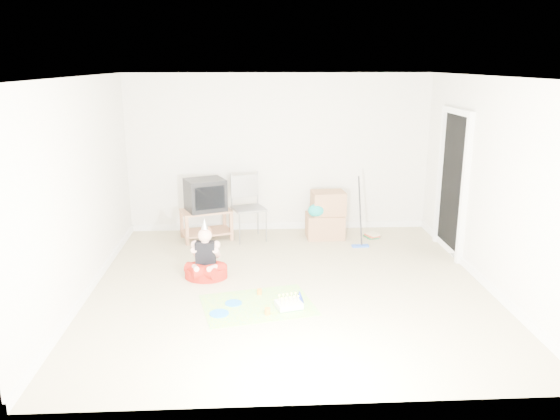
{
  "coord_description": "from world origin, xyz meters",
  "views": [
    {
      "loc": [
        -0.47,
        -6.44,
        2.77
      ],
      "look_at": [
        -0.1,
        0.4,
        0.9
      ],
      "focal_mm": 35.0,
      "sensor_mm": 36.0,
      "label": 1
    }
  ],
  "objects_px": {
    "folding_chair": "(249,208)",
    "crt_tv": "(205,195)",
    "tv_stand": "(206,222)",
    "seated_woman": "(206,265)",
    "birthday_cake": "(289,305)",
    "cardboard_boxes": "(326,216)"
  },
  "relations": [
    {
      "from": "tv_stand",
      "to": "seated_woman",
      "type": "relative_size",
      "value": 1.09
    },
    {
      "from": "tv_stand",
      "to": "folding_chair",
      "type": "relative_size",
      "value": 0.83
    },
    {
      "from": "folding_chair",
      "to": "crt_tv",
      "type": "bearing_deg",
      "value": 174.7
    },
    {
      "from": "tv_stand",
      "to": "folding_chair",
      "type": "distance_m",
      "value": 0.73
    },
    {
      "from": "tv_stand",
      "to": "seated_woman",
      "type": "height_order",
      "value": "seated_woman"
    },
    {
      "from": "folding_chair",
      "to": "cardboard_boxes",
      "type": "height_order",
      "value": "folding_chair"
    },
    {
      "from": "cardboard_boxes",
      "to": "seated_woman",
      "type": "xyz_separation_m",
      "value": [
        -1.81,
        -1.63,
        -0.19
      ]
    },
    {
      "from": "tv_stand",
      "to": "seated_woman",
      "type": "xyz_separation_m",
      "value": [
        0.12,
        -1.64,
        -0.11
      ]
    },
    {
      "from": "crt_tv",
      "to": "birthday_cake",
      "type": "relative_size",
      "value": 1.72
    },
    {
      "from": "birthday_cake",
      "to": "seated_woman",
      "type": "bearing_deg",
      "value": 135.62
    },
    {
      "from": "cardboard_boxes",
      "to": "birthday_cake",
      "type": "height_order",
      "value": "cardboard_boxes"
    },
    {
      "from": "tv_stand",
      "to": "birthday_cake",
      "type": "height_order",
      "value": "tv_stand"
    },
    {
      "from": "folding_chair",
      "to": "birthday_cake",
      "type": "height_order",
      "value": "folding_chair"
    },
    {
      "from": "crt_tv",
      "to": "tv_stand",
      "type": "bearing_deg",
      "value": -48.99
    },
    {
      "from": "crt_tv",
      "to": "birthday_cake",
      "type": "bearing_deg",
      "value": -89.0
    },
    {
      "from": "seated_woman",
      "to": "folding_chair",
      "type": "bearing_deg",
      "value": 70.14
    },
    {
      "from": "crt_tv",
      "to": "folding_chair",
      "type": "height_order",
      "value": "folding_chair"
    },
    {
      "from": "crt_tv",
      "to": "folding_chair",
      "type": "distance_m",
      "value": 0.72
    },
    {
      "from": "seated_woman",
      "to": "cardboard_boxes",
      "type": "bearing_deg",
      "value": 41.99
    },
    {
      "from": "tv_stand",
      "to": "crt_tv",
      "type": "bearing_deg",
      "value": 153.43
    },
    {
      "from": "folding_chair",
      "to": "seated_woman",
      "type": "bearing_deg",
      "value": -109.86
    },
    {
      "from": "crt_tv",
      "to": "birthday_cake",
      "type": "height_order",
      "value": "crt_tv"
    }
  ]
}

